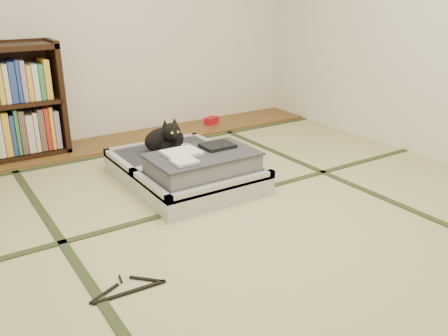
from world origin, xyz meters
TOP-DOWN VIEW (x-y plane):
  - floor at (0.00, 0.00)m, footprint 4.50×4.50m
  - wood_strip at (0.00, 2.00)m, footprint 4.00×0.50m
  - red_item at (0.99, 2.03)m, footprint 0.17×0.14m
  - tatami_borders at (0.00, 0.49)m, footprint 4.00×4.50m
  - suitcase at (0.01, 0.78)m, footprint 0.82×1.10m
  - cat at (-0.01, 1.06)m, footprint 0.37×0.37m
  - cable_coil at (0.17, 1.09)m, footprint 0.11×0.11m
  - hanger at (-0.86, -0.22)m, footprint 0.37×0.17m

SIDE VIEW (x-z plane):
  - floor at x=0.00m, z-range 0.00..0.00m
  - tatami_borders at x=0.00m, z-range 0.00..0.01m
  - hanger at x=-0.86m, z-range 0.00..0.01m
  - wood_strip at x=0.00m, z-range 0.00..0.02m
  - red_item at x=0.99m, z-range 0.02..0.09m
  - suitcase at x=0.01m, z-range -0.05..0.28m
  - cable_coil at x=0.17m, z-range 0.16..0.18m
  - cat at x=-0.01m, z-range 0.12..0.41m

